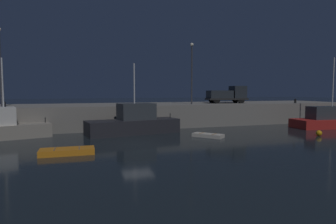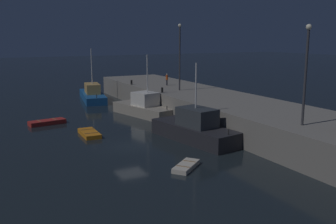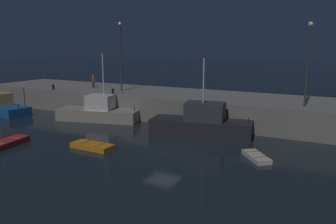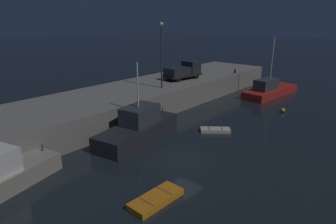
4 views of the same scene
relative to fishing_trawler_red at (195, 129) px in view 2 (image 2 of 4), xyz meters
name	(u,v)px [view 2 (image 2 of 4)]	position (x,y,z in m)	size (l,w,h in m)	color
ground_plane	(130,147)	(-0.93, -6.10, -1.12)	(320.00, 320.00, 0.00)	black
pier_quay	(248,117)	(-0.93, 7.04, 0.25)	(65.63, 9.70, 2.74)	gray
fishing_trawler_red	(195,129)	(0.00, 0.00, 0.00)	(9.91, 4.62, 7.26)	#232328
fishing_boat_blue	(92,94)	(-27.02, -1.79, -0.25)	(11.16, 4.69, 7.82)	#195193
fishing_boat_orange	(144,108)	(-12.70, 0.51, -0.13)	(9.69, 5.14, 7.46)	gray
dinghy_orange_near	(89,133)	(-6.40, -8.22, -0.92)	(3.71, 1.60, 0.45)	orange
rowboat_white_mid	(186,166)	(6.27, -4.56, -0.95)	(2.72, 3.01, 0.38)	beige
dinghy_red_small	(47,122)	(-13.29, -11.02, -0.88)	(1.98, 4.06, 0.52)	#B22823
lamp_post_west	(180,52)	(-13.28, 5.75, 6.50)	(0.44, 0.44, 8.41)	#38383D
lamp_post_east	(306,67)	(8.46, 4.66, 6.16)	(0.44, 0.44, 7.75)	#38383D
dockworker	(167,79)	(-18.50, 6.61, 2.57)	(0.43, 0.37, 1.67)	black
bollard_central	(132,82)	(-21.67, 2.49, 1.94)	(0.28, 0.28, 0.64)	black
bollard_east	(162,90)	(-12.47, 2.84, 1.93)	(0.28, 0.28, 0.63)	black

